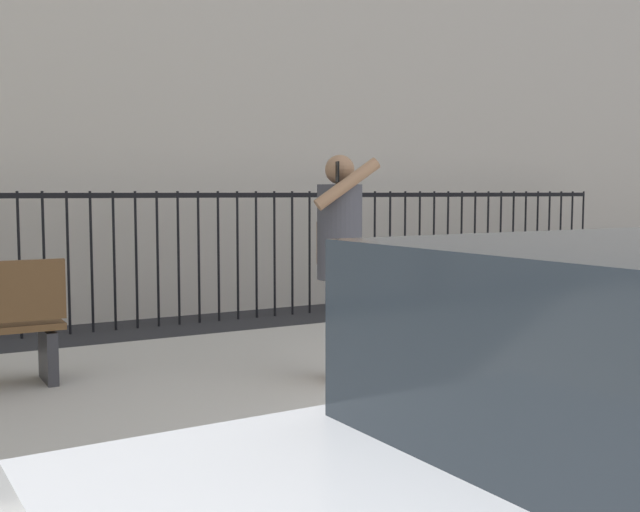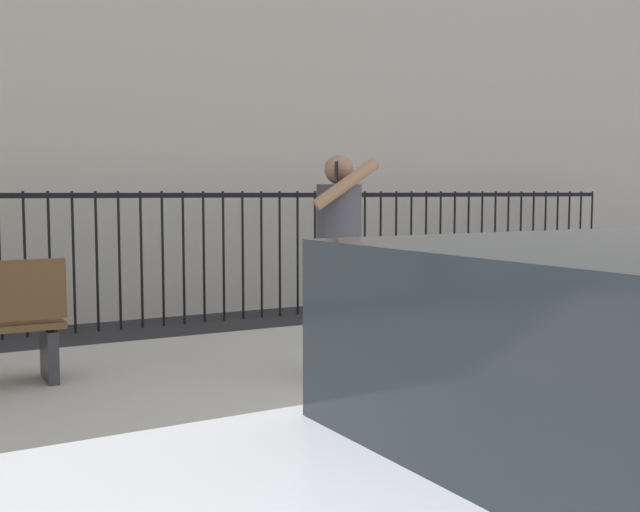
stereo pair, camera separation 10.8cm
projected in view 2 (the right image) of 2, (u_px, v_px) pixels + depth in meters
name	position (u px, v px, depth m)	size (l,w,h in m)	color
sidewalk	(429.00, 373.00, 6.37)	(28.00, 4.40, 0.15)	#B2ADA3
iron_fence	(252.00, 238.00, 9.53)	(12.03, 0.04, 1.60)	black
pedestrian_on_phone	(338.00, 250.00, 5.77)	(0.51, 0.71, 1.72)	#936B4C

